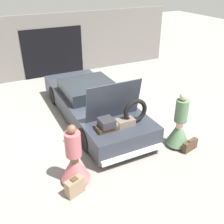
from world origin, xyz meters
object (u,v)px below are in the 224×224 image
suitcase_beside_right_person (190,145)px  car (93,103)px  suitcase_beside_left_person (75,187)px  person_left (75,162)px  person_right (179,128)px

suitcase_beside_right_person → car: bearing=120.6°
suitcase_beside_left_person → person_left: bearing=68.4°
suitcase_beside_left_person → suitcase_beside_right_person: 3.41m
car → suitcase_beside_right_person: car is taller
person_left → person_right: size_ratio=0.94×
car → person_right: 2.97m
suitcase_beside_right_person → person_left: bearing=175.0°
suitcase_beside_left_person → suitcase_beside_right_person: suitcase_beside_left_person is taller
person_right → suitcase_beside_left_person: size_ratio=3.50×
person_left → suitcase_beside_right_person: (3.25, -0.28, -0.39)m
car → suitcase_beside_right_person: bearing=-59.4°
person_left → person_right: person_right is taller
person_left → person_right: (3.09, 0.06, 0.04)m
car → person_right: bearing=-58.6°
person_right → suitcase_beside_left_person: person_right is taller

